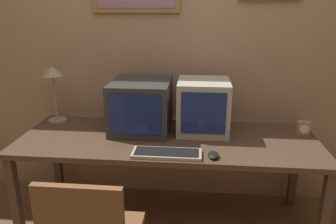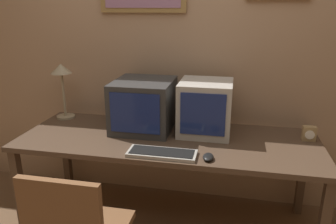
{
  "view_description": "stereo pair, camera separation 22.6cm",
  "coord_description": "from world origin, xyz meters",
  "px_view_note": "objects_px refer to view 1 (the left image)",
  "views": [
    {
      "loc": [
        0.21,
        -1.48,
        1.6
      ],
      "look_at": [
        0.0,
        0.66,
        0.9
      ],
      "focal_mm": 35.0,
      "sensor_mm": 36.0,
      "label": 1
    },
    {
      "loc": [
        0.43,
        -1.45,
        1.6
      ],
      "look_at": [
        0.0,
        0.66,
        0.9
      ],
      "focal_mm": 35.0,
      "sensor_mm": 36.0,
      "label": 2
    }
  ],
  "objects_px": {
    "desk_clock": "(303,128)",
    "monitor_left": "(141,106)",
    "mouse_near_keyboard": "(213,155)",
    "desk_lamp": "(53,79)",
    "keyboard_main": "(167,153)",
    "monitor_right": "(203,106)"
  },
  "relations": [
    {
      "from": "monitor_left",
      "to": "mouse_near_keyboard",
      "type": "bearing_deg",
      "value": -39.83
    },
    {
      "from": "mouse_near_keyboard",
      "to": "desk_lamp",
      "type": "xyz_separation_m",
      "value": [
        -1.24,
        0.55,
        0.33
      ]
    },
    {
      "from": "desk_clock",
      "to": "desk_lamp",
      "type": "relative_size",
      "value": 0.23
    },
    {
      "from": "desk_clock",
      "to": "monitor_left",
      "type": "bearing_deg",
      "value": 179.86
    },
    {
      "from": "mouse_near_keyboard",
      "to": "desk_clock",
      "type": "height_order",
      "value": "desk_clock"
    },
    {
      "from": "monitor_right",
      "to": "desk_lamp",
      "type": "height_order",
      "value": "desk_lamp"
    },
    {
      "from": "mouse_near_keyboard",
      "to": "keyboard_main",
      "type": "bearing_deg",
      "value": 179.41
    },
    {
      "from": "mouse_near_keyboard",
      "to": "desk_clock",
      "type": "distance_m",
      "value": 0.79
    },
    {
      "from": "monitor_right",
      "to": "desk_clock",
      "type": "height_order",
      "value": "monitor_right"
    },
    {
      "from": "mouse_near_keyboard",
      "to": "desk_lamp",
      "type": "relative_size",
      "value": 0.24
    },
    {
      "from": "keyboard_main",
      "to": "desk_lamp",
      "type": "xyz_separation_m",
      "value": [
        -0.95,
        0.55,
        0.33
      ]
    },
    {
      "from": "keyboard_main",
      "to": "desk_lamp",
      "type": "distance_m",
      "value": 1.14
    },
    {
      "from": "mouse_near_keyboard",
      "to": "desk_lamp",
      "type": "height_order",
      "value": "desk_lamp"
    },
    {
      "from": "monitor_right",
      "to": "mouse_near_keyboard",
      "type": "bearing_deg",
      "value": -81.69
    },
    {
      "from": "keyboard_main",
      "to": "desk_clock",
      "type": "height_order",
      "value": "desk_clock"
    },
    {
      "from": "monitor_right",
      "to": "desk_clock",
      "type": "distance_m",
      "value": 0.73
    },
    {
      "from": "keyboard_main",
      "to": "monitor_right",
      "type": "bearing_deg",
      "value": 63.28
    },
    {
      "from": "desk_lamp",
      "to": "monitor_left",
      "type": "bearing_deg",
      "value": -9.06
    },
    {
      "from": "monitor_right",
      "to": "keyboard_main",
      "type": "bearing_deg",
      "value": -116.72
    },
    {
      "from": "mouse_near_keyboard",
      "to": "monitor_left",
      "type": "bearing_deg",
      "value": 140.17
    },
    {
      "from": "monitor_left",
      "to": "desk_clock",
      "type": "distance_m",
      "value": 1.19
    },
    {
      "from": "desk_clock",
      "to": "mouse_near_keyboard",
      "type": "bearing_deg",
      "value": -146.55
    }
  ]
}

